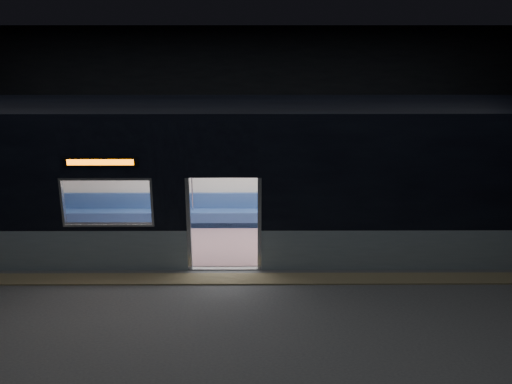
{
  "coord_description": "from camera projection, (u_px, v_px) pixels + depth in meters",
  "views": [
    {
      "loc": [
        0.62,
        -9.56,
        5.03
      ],
      "look_at": [
        0.67,
        2.3,
        1.35
      ],
      "focal_mm": 38.0,
      "sensor_mm": 36.0,
      "label": 1
    }
  ],
  "objects": [
    {
      "name": "station_floor",
      "position": [
        222.0,
        292.0,
        10.62
      ],
      "size": [
        24.0,
        14.0,
        0.01
      ],
      "primitive_type": "cube",
      "color": "#47494C",
      "rests_on": "ground"
    },
    {
      "name": "transit_map",
      "position": [
        420.0,
        168.0,
        13.87
      ],
      "size": [
        1.07,
        0.03,
        0.69
      ],
      "primitive_type": "cube",
      "color": "white",
      "rests_on": "metro_car"
    },
    {
      "name": "passenger",
      "position": [
        417.0,
        199.0,
        13.8
      ],
      "size": [
        0.39,
        0.64,
        1.28
      ],
      "rotation": [
        0.0,
        0.0,
        0.17
      ],
      "color": "black",
      "rests_on": "metro_car"
    },
    {
      "name": "tactile_strip",
      "position": [
        224.0,
        279.0,
        11.14
      ],
      "size": [
        22.8,
        0.5,
        0.03
      ],
      "primitive_type": "cube",
      "color": "#8C7F59",
      "rests_on": "station_floor"
    },
    {
      "name": "metro_car",
      "position": [
        227.0,
        168.0,
        12.5
      ],
      "size": [
        18.0,
        3.04,
        3.35
      ],
      "color": "#92A2AE",
      "rests_on": "station_floor"
    },
    {
      "name": "station_envelope",
      "position": [
        218.0,
        105.0,
        9.53
      ],
      "size": [
        24.0,
        14.0,
        5.0
      ],
      "color": "black",
      "rests_on": "station_floor"
    },
    {
      "name": "handbag",
      "position": [
        420.0,
        206.0,
        13.64
      ],
      "size": [
        0.26,
        0.22,
        0.12
      ],
      "primitive_type": "cube",
      "rotation": [
        0.0,
        0.0,
        0.08
      ],
      "color": "black",
      "rests_on": "passenger"
    }
  ]
}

